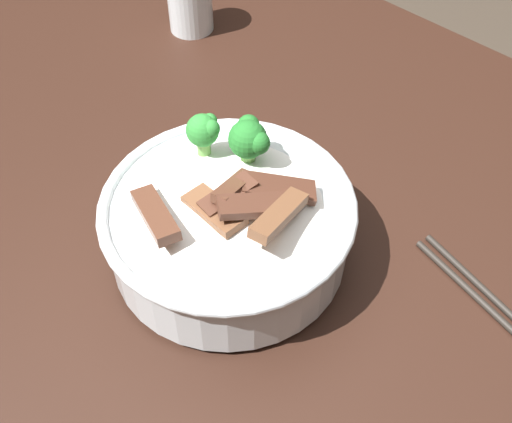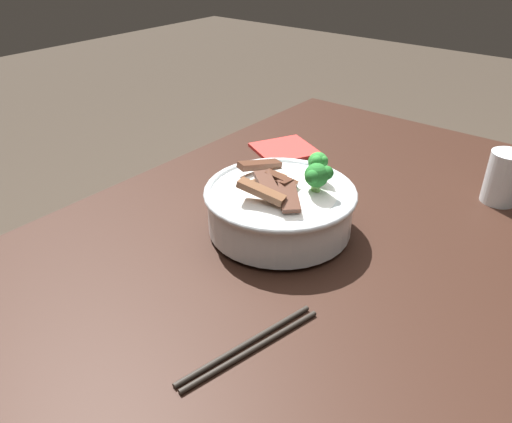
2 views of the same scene
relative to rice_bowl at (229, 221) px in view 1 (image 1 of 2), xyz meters
The scene contains 4 objects.
dining_table 0.18m from the rice_bowl, 128.09° to the left, with size 1.18×0.88×0.77m.
rice_bowl is the anchor object (origin of this frame).
drinking_glass 0.43m from the rice_bowl, 143.01° to the left, with size 0.06×0.06×0.10m.
chopsticks_pair 0.28m from the rice_bowl, 28.67° to the left, with size 0.21×0.07×0.01m.
Camera 1 is at (0.37, -0.36, 1.31)m, focal length 45.18 mm.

